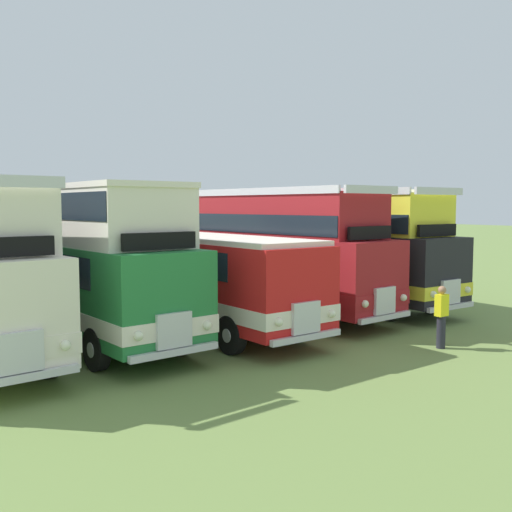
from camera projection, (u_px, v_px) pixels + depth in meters
ground_plane at (187, 324)px, 19.49m from camera, size 200.00×200.00×0.00m
bus_second_in_row at (85, 256)px, 16.99m from camera, size 2.86×9.79×4.49m
bus_third_in_row at (187, 271)px, 19.30m from camera, size 2.71×11.63×2.99m
bus_fourth_in_row at (262, 248)px, 21.69m from camera, size 2.99×11.28×4.52m
bus_fifth_in_row at (333, 244)px, 23.70m from camera, size 2.85×11.26×4.52m
marshal_person at (441, 316)px, 16.06m from camera, size 0.36×0.24×1.73m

